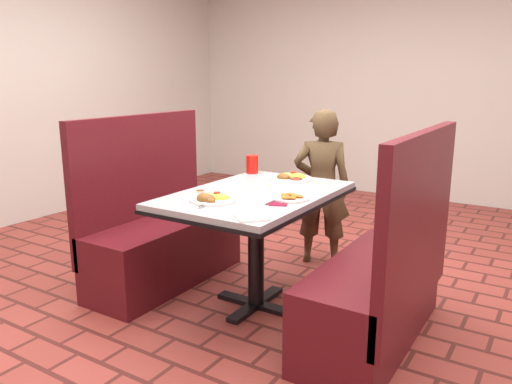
# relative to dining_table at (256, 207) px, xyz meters

# --- Properties ---
(dining_table) EXTENTS (0.81, 1.21, 0.75)m
(dining_table) POSITION_rel_dining_table_xyz_m (0.00, 0.00, 0.00)
(dining_table) COLOR #ABAEB0
(dining_table) RESTS_ON ground
(booth_bench_left) EXTENTS (0.47, 1.20, 1.17)m
(booth_bench_left) POSITION_rel_dining_table_xyz_m (-0.80, 0.00, -0.32)
(booth_bench_left) COLOR #5B151B
(booth_bench_left) RESTS_ON ground
(booth_bench_right) EXTENTS (0.47, 1.20, 1.17)m
(booth_bench_right) POSITION_rel_dining_table_xyz_m (0.80, 0.00, -0.32)
(booth_bench_right) COLOR #5B151B
(booth_bench_right) RESTS_ON ground
(diner_person) EXTENTS (0.51, 0.42, 1.20)m
(diner_person) POSITION_rel_dining_table_xyz_m (0.00, 0.94, -0.05)
(diner_person) COLOR brown
(diner_person) RESTS_ON ground
(near_dinner_plate) EXTENTS (0.26, 0.26, 0.08)m
(near_dinner_plate) POSITION_rel_dining_table_xyz_m (-0.09, -0.33, 0.12)
(near_dinner_plate) COLOR white
(near_dinner_plate) RESTS_ON dining_table
(far_dinner_plate) EXTENTS (0.28, 0.28, 0.07)m
(far_dinner_plate) POSITION_rel_dining_table_xyz_m (0.01, 0.43, 0.12)
(far_dinner_plate) COLOR white
(far_dinner_plate) RESTS_ON dining_table
(plantain_plate) EXTENTS (0.20, 0.20, 0.03)m
(plantain_plate) POSITION_rel_dining_table_xyz_m (0.27, -0.06, 0.11)
(plantain_plate) COLOR white
(plantain_plate) RESTS_ON dining_table
(maroon_napkin) EXTENTS (0.13, 0.13, 0.00)m
(maroon_napkin) POSITION_rel_dining_table_xyz_m (0.26, -0.18, 0.10)
(maroon_napkin) COLOR maroon
(maroon_napkin) RESTS_ON dining_table
(spoon_utensil) EXTENTS (0.01, 0.13, 0.00)m
(spoon_utensil) POSITION_rel_dining_table_xyz_m (0.21, -0.18, 0.10)
(spoon_utensil) COLOR silver
(spoon_utensil) RESTS_ON dining_table
(red_tumbler) EXTENTS (0.09, 0.09, 0.13)m
(red_tumbler) POSITION_rel_dining_table_xyz_m (-0.34, 0.50, 0.16)
(red_tumbler) COLOR red
(red_tumbler) RESTS_ON dining_table
(paper_napkin) EXTENTS (0.25, 0.25, 0.01)m
(paper_napkin) POSITION_rel_dining_table_xyz_m (0.27, -0.48, 0.10)
(paper_napkin) COLOR white
(paper_napkin) RESTS_ON dining_table
(knife_utensil) EXTENTS (0.03, 0.18, 0.00)m
(knife_utensil) POSITION_rel_dining_table_xyz_m (-0.05, -0.40, 0.11)
(knife_utensil) COLOR silver
(knife_utensil) RESTS_ON dining_table
(fork_utensil) EXTENTS (0.01, 0.15, 0.00)m
(fork_utensil) POSITION_rel_dining_table_xyz_m (-0.05, -0.42, 0.11)
(fork_utensil) COLOR silver
(fork_utensil) RESTS_ON dining_table
(lettuce_shreds) EXTENTS (0.28, 0.32, 0.00)m
(lettuce_shreds) POSITION_rel_dining_table_xyz_m (0.04, 0.06, 0.10)
(lettuce_shreds) COLOR #9FCF52
(lettuce_shreds) RESTS_ON dining_table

